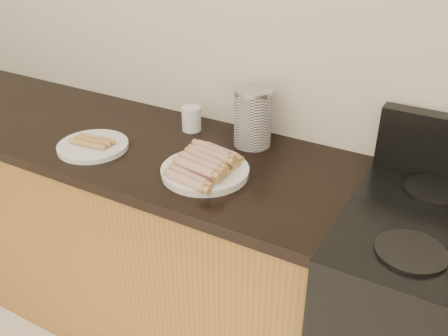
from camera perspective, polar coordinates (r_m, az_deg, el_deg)
The scene contains 11 objects.
wall_back at distance 1.78m, azimuth 6.18°, elevation 15.75°, with size 4.00×0.04×2.60m, color silver.
cabinet_base at distance 2.28m, azimuth -14.76°, elevation -6.03°, with size 2.20×0.59×0.86m, color #985B27.
counter_slab at distance 2.06m, azimuth -16.32°, elevation 4.27°, with size 2.20×0.62×0.04m, color black.
burner_near_left at distance 1.35m, azimuth 20.60°, elevation -8.95°, with size 0.18×0.18×0.01m, color black.
burner_far_left at distance 1.64m, azimuth 22.94°, elevation -2.31°, with size 0.18×0.18×0.01m, color black.
main_plate at distance 1.62m, azimuth -2.18°, elevation -0.47°, with size 0.28×0.28×0.02m, color white.
side_plate at distance 1.84m, azimuth -14.75°, elevation 2.44°, with size 0.25×0.25×0.02m, color silver.
hotdog_pile at distance 1.60m, azimuth -2.20°, elevation 0.59°, with size 0.14×0.28×0.06m.
plain_sausages at distance 1.83m, azimuth -14.82°, elevation 2.97°, with size 0.14×0.09×0.02m.
canister at distance 1.77m, azimuth 3.32°, elevation 5.82°, with size 0.14×0.14×0.21m.
mug at distance 1.91m, azimuth -3.74°, elevation 5.65°, with size 0.07×0.07×0.09m, color white.
Camera 1 is at (0.69, 0.41, 1.71)m, focal length 40.00 mm.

